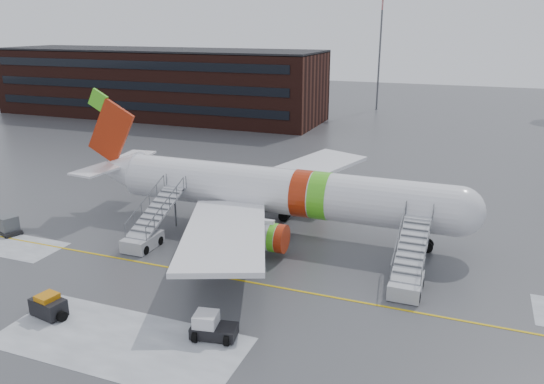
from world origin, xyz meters
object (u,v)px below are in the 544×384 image
at_px(airliner, 270,191).
at_px(pushback_tug, 211,327).
at_px(airstair_fwd, 408,273).
at_px(baggage_tractor, 48,307).
at_px(uld_container, 9,226).
at_px(airstair_aft, 148,232).

bearing_deg(airliner, pushback_tug, -80.10).
xyz_separation_m(airstair_fwd, baggage_tractor, (-19.55, -11.32, -0.47)).
xyz_separation_m(airliner, uld_container, (-19.81, -8.85, -2.68)).
distance_m(airstair_aft, uld_container, 12.22).
distance_m(airliner, baggage_tractor, 19.48).
height_order(airliner, airstair_fwd, airliner).
xyz_separation_m(airstair_fwd, pushback_tug, (-9.44, -9.86, -0.43)).
xyz_separation_m(pushback_tug, uld_container, (-22.67, 7.54, 0.10)).
height_order(pushback_tug, baggage_tractor, pushback_tug).
distance_m(airstair_fwd, baggage_tractor, 22.60).
bearing_deg(pushback_tug, airliner, 99.90).
bearing_deg(uld_container, baggage_tractor, -35.65).
relative_size(pushback_tug, baggage_tractor, 0.97).
relative_size(airliner, airstair_fwd, 4.55).
xyz_separation_m(airliner, baggage_tractor, (-7.26, -17.86, -2.82)).
bearing_deg(pushback_tug, uld_container, 161.59).
height_order(airstair_aft, pushback_tug, airstair_aft).
height_order(uld_container, baggage_tractor, uld_container).
height_order(pushback_tug, uld_container, uld_container).
bearing_deg(airstair_aft, pushback_tug, -42.74).
bearing_deg(uld_container, airstair_aft, 10.93).
xyz_separation_m(airliner, pushback_tug, (2.86, -16.40, -2.78)).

